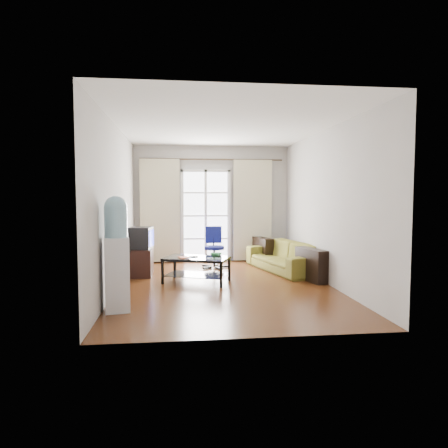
% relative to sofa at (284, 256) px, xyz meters
% --- Properties ---
extents(floor, '(5.20, 5.20, 0.00)m').
position_rel_sofa_xyz_m(floor, '(-1.36, -1.18, -0.30)').
color(floor, '#532C13').
rests_on(floor, ground).
extents(ceiling, '(5.20, 5.20, 0.00)m').
position_rel_sofa_xyz_m(ceiling, '(-1.36, -1.18, 2.40)').
color(ceiling, white).
rests_on(ceiling, wall_back).
extents(wall_back, '(3.60, 0.02, 2.70)m').
position_rel_sofa_xyz_m(wall_back, '(-1.36, 1.42, 1.05)').
color(wall_back, '#B5B1AD').
rests_on(wall_back, floor).
extents(wall_front, '(3.60, 0.02, 2.70)m').
position_rel_sofa_xyz_m(wall_front, '(-1.36, -3.78, 1.05)').
color(wall_front, '#B5B1AD').
rests_on(wall_front, floor).
extents(wall_left, '(0.02, 5.20, 2.70)m').
position_rel_sofa_xyz_m(wall_left, '(-3.16, -1.18, 1.05)').
color(wall_left, '#B5B1AD').
rests_on(wall_left, floor).
extents(wall_right, '(0.02, 5.20, 2.70)m').
position_rel_sofa_xyz_m(wall_right, '(0.44, -1.18, 1.05)').
color(wall_right, '#B5B1AD').
rests_on(wall_right, floor).
extents(french_door, '(1.16, 0.06, 2.15)m').
position_rel_sofa_xyz_m(french_door, '(-1.51, 1.37, 0.78)').
color(french_door, white).
rests_on(french_door, wall_back).
extents(curtain_rod, '(3.30, 0.04, 0.04)m').
position_rel_sofa_xyz_m(curtain_rod, '(-1.36, 1.32, 2.08)').
color(curtain_rod, '#4C3F2D').
rests_on(curtain_rod, wall_back).
extents(curtain_left, '(0.90, 0.07, 2.35)m').
position_rel_sofa_xyz_m(curtain_left, '(-2.56, 1.30, 0.90)').
color(curtain_left, beige).
rests_on(curtain_left, curtain_rod).
extents(curtain_right, '(0.90, 0.07, 2.35)m').
position_rel_sofa_xyz_m(curtain_right, '(-0.41, 1.30, 0.90)').
color(curtain_right, beige).
rests_on(curtain_right, curtain_rod).
extents(radiator, '(0.64, 0.12, 0.64)m').
position_rel_sofa_xyz_m(radiator, '(-0.56, 1.32, 0.03)').
color(radiator, gray).
rests_on(radiator, floor).
extents(sofa, '(2.40, 1.73, 0.59)m').
position_rel_sofa_xyz_m(sofa, '(0.00, 0.00, 0.00)').
color(sofa, brown).
rests_on(sofa, floor).
extents(coffee_table, '(1.27, 1.00, 0.45)m').
position_rel_sofa_xyz_m(coffee_table, '(-1.83, -0.91, -0.01)').
color(coffee_table, silver).
rests_on(coffee_table, floor).
extents(bowl, '(0.37, 0.37, 0.05)m').
position_rel_sofa_xyz_m(bowl, '(-1.47, -0.81, 0.18)').
color(bowl, green).
rests_on(bowl, coffee_table).
extents(book, '(0.30, 0.32, 0.02)m').
position_rel_sofa_xyz_m(book, '(-2.13, -1.02, 0.17)').
color(book, '#AC3D15').
rests_on(book, coffee_table).
extents(remote, '(0.16, 0.05, 0.02)m').
position_rel_sofa_xyz_m(remote, '(-1.88, -0.89, 0.16)').
color(remote, black).
rests_on(remote, coffee_table).
extents(tv_stand, '(0.48, 0.72, 0.52)m').
position_rel_sofa_xyz_m(tv_stand, '(-2.89, -0.15, -0.04)').
color(tv_stand, black).
rests_on(tv_stand, floor).
extents(crt_tv, '(0.51, 0.51, 0.42)m').
position_rel_sofa_xyz_m(crt_tv, '(-2.89, -0.16, 0.43)').
color(crt_tv, black).
rests_on(crt_tv, tv_stand).
extents(task_chair, '(0.60, 0.60, 0.88)m').
position_rel_sofa_xyz_m(task_chair, '(-1.39, 0.51, -0.04)').
color(task_chair, black).
rests_on(task_chair, floor).
extents(water_cooler, '(0.37, 0.37, 1.54)m').
position_rel_sofa_xyz_m(water_cooler, '(-2.96, -2.57, 0.51)').
color(water_cooler, silver).
rests_on(water_cooler, floor).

